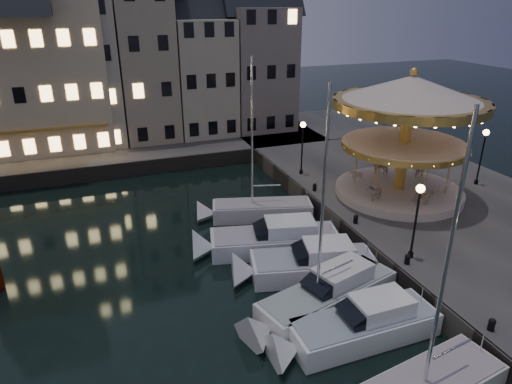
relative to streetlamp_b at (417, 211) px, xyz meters
name	(u,v)px	position (x,y,z in m)	size (l,w,h in m)	color
ground	(295,318)	(-7.20, -1.00, -4.02)	(160.00, 160.00, 0.00)	black
quay_east	(445,211)	(6.80, 5.00, -3.37)	(16.00, 56.00, 1.30)	#474442
quay_north	(94,153)	(-15.20, 27.00, -3.37)	(44.00, 12.00, 1.30)	#474442
quaywall_e	(342,230)	(-1.20, 5.00, -3.37)	(0.15, 44.00, 1.30)	#47423A
quaywall_n	(121,171)	(-13.20, 21.00, -3.37)	(48.00, 0.15, 1.30)	#47423A
streetlamp_b	(417,211)	(0.00, 0.00, 0.00)	(0.44, 0.44, 4.17)	black
streetlamp_c	(302,140)	(0.00, 13.50, 0.00)	(0.44, 0.44, 4.17)	black
streetlamp_d	(483,149)	(11.30, 7.00, 0.00)	(0.44, 0.44, 4.17)	black
bollard_a	(492,324)	(-0.60, -6.00, -2.41)	(0.30, 0.30, 0.57)	black
bollard_b	(407,259)	(-0.60, -0.50, -2.41)	(0.30, 0.30, 0.57)	black
bollard_c	(356,219)	(-0.60, 4.50, -2.41)	(0.30, 0.30, 0.57)	black
bollard_d	(315,187)	(-0.60, 10.00, -2.41)	(0.30, 0.30, 0.57)	black
townhouse_nb	(8,70)	(-21.25, 29.00, 4.26)	(6.16, 8.00, 13.80)	slate
townhouse_nc	(80,61)	(-15.20, 29.00, 4.76)	(6.82, 8.00, 14.80)	#A69F8F
townhouse_nd	(144,53)	(-9.45, 29.00, 5.26)	(5.50, 8.00, 15.80)	gray
townhouse_ne	(200,67)	(-4.00, 29.00, 3.76)	(6.16, 8.00, 12.80)	#A89E86
townhouse_nf	(257,59)	(2.05, 29.00, 4.26)	(6.82, 8.00, 13.80)	slate
hotel_corner	(5,52)	(-21.20, 29.00, 5.76)	(17.60, 9.00, 16.80)	#CAB893
motorboat_b	(356,328)	(-5.33, -3.30, -3.38)	(7.79, 2.31, 2.15)	white
motorboat_c	(322,297)	(-5.68, -0.82, -3.34)	(8.57, 4.35, 11.42)	silver
motorboat_d	(305,265)	(-5.13, 2.12, -3.38)	(7.82, 4.19, 2.15)	silver
motorboat_e	(268,241)	(-6.04, 5.35, -3.37)	(8.74, 4.32, 2.15)	silver
motorboat_f	(254,211)	(-5.32, 9.83, -3.49)	(7.81, 3.88, 10.40)	silver
carousel	(408,114)	(4.57, 7.30, 3.03)	(9.98, 9.98, 8.73)	beige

